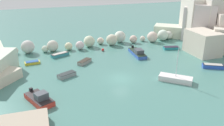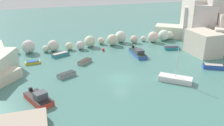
{
  "view_description": "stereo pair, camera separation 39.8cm",
  "coord_description": "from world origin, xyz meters",
  "px_view_note": "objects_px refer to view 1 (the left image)",
  "views": [
    {
      "loc": [
        -12.18,
        -32.22,
        16.36
      ],
      "look_at": [
        0.0,
        4.41,
        1.0
      ],
      "focal_mm": 38.14,
      "sensor_mm": 36.0,
      "label": 1
    },
    {
      "loc": [
        -11.8,
        -32.34,
        16.36
      ],
      "look_at": [
        0.0,
        4.41,
        1.0
      ],
      "focal_mm": 38.14,
      "sensor_mm": 36.0,
      "label": 2
    }
  ],
  "objects_px": {
    "moored_boat_3": "(84,62)",
    "moored_boat_8": "(60,55)",
    "channel_buoy": "(103,50)",
    "moored_boat_5": "(40,99)",
    "moored_boat_2": "(32,63)",
    "moored_boat_6": "(67,75)",
    "moored_boat_0": "(175,79)",
    "moored_boat_1": "(138,53)",
    "moored_boat_7": "(171,48)",
    "moored_boat_4": "(213,66)"
  },
  "relations": [
    {
      "from": "moored_boat_3",
      "to": "moored_boat_4",
      "type": "height_order",
      "value": "moored_boat_4"
    },
    {
      "from": "moored_boat_2",
      "to": "moored_boat_6",
      "type": "bearing_deg",
      "value": -61.52
    },
    {
      "from": "moored_boat_8",
      "to": "moored_boat_4",
      "type": "bearing_deg",
      "value": -53.55
    },
    {
      "from": "channel_buoy",
      "to": "moored_boat_2",
      "type": "relative_size",
      "value": 0.21
    },
    {
      "from": "moored_boat_1",
      "to": "moored_boat_7",
      "type": "distance_m",
      "value": 8.6
    },
    {
      "from": "moored_boat_6",
      "to": "moored_boat_4",
      "type": "bearing_deg",
      "value": 143.84
    },
    {
      "from": "moored_boat_3",
      "to": "moored_boat_6",
      "type": "xyz_separation_m",
      "value": [
        -4.01,
        -4.92,
        0.01
      ]
    },
    {
      "from": "moored_boat_2",
      "to": "moored_boat_5",
      "type": "bearing_deg",
      "value": -92.97
    },
    {
      "from": "moored_boat_1",
      "to": "channel_buoy",
      "type": "bearing_deg",
      "value": -125.28
    },
    {
      "from": "moored_boat_5",
      "to": "moored_boat_6",
      "type": "bearing_deg",
      "value": 121.89
    },
    {
      "from": "moored_boat_2",
      "to": "moored_boat_3",
      "type": "xyz_separation_m",
      "value": [
        9.21,
        -2.75,
        0.06
      ]
    },
    {
      "from": "moored_boat_3",
      "to": "channel_buoy",
      "type": "bearing_deg",
      "value": -174.81
    },
    {
      "from": "moored_boat_1",
      "to": "moored_boat_0",
      "type": "bearing_deg",
      "value": 5.99
    },
    {
      "from": "channel_buoy",
      "to": "moored_boat_1",
      "type": "distance_m",
      "value": 7.61
    },
    {
      "from": "moored_boat_1",
      "to": "moored_boat_2",
      "type": "bearing_deg",
      "value": -91.9
    },
    {
      "from": "moored_boat_0",
      "to": "moored_boat_1",
      "type": "xyz_separation_m",
      "value": [
        -0.66,
        12.9,
        0.07
      ]
    },
    {
      "from": "moored_boat_5",
      "to": "moored_boat_7",
      "type": "height_order",
      "value": "moored_boat_5"
    },
    {
      "from": "channel_buoy",
      "to": "moored_boat_3",
      "type": "xyz_separation_m",
      "value": [
        -5.22,
        -5.7,
        0.01
      ]
    },
    {
      "from": "channel_buoy",
      "to": "moored_boat_7",
      "type": "bearing_deg",
      "value": -13.65
    },
    {
      "from": "moored_boat_8",
      "to": "moored_boat_0",
      "type": "bearing_deg",
      "value": -70.66
    },
    {
      "from": "moored_boat_4",
      "to": "moored_boat_5",
      "type": "distance_m",
      "value": 29.68
    },
    {
      "from": "moored_boat_1",
      "to": "moored_boat_4",
      "type": "height_order",
      "value": "moored_boat_1"
    },
    {
      "from": "moored_boat_0",
      "to": "moored_boat_4",
      "type": "bearing_deg",
      "value": -123.56
    },
    {
      "from": "moored_boat_0",
      "to": "moored_boat_3",
      "type": "distance_m",
      "value": 16.8
    },
    {
      "from": "moored_boat_1",
      "to": "moored_boat_8",
      "type": "bearing_deg",
      "value": -102.82
    },
    {
      "from": "moored_boat_7",
      "to": "moored_boat_8",
      "type": "distance_m",
      "value": 23.74
    },
    {
      "from": "moored_boat_3",
      "to": "moored_boat_8",
      "type": "bearing_deg",
      "value": -96.14
    },
    {
      "from": "moored_boat_5",
      "to": "moored_boat_7",
      "type": "relative_size",
      "value": 1.5
    },
    {
      "from": "channel_buoy",
      "to": "moored_boat_6",
      "type": "height_order",
      "value": "moored_boat_6"
    },
    {
      "from": "moored_boat_0",
      "to": "moored_boat_2",
      "type": "xyz_separation_m",
      "value": [
        -21.04,
        14.67,
        -0.19
      ]
    },
    {
      "from": "moored_boat_1",
      "to": "moored_boat_8",
      "type": "relative_size",
      "value": 1.63
    },
    {
      "from": "moored_boat_2",
      "to": "moored_boat_3",
      "type": "bearing_deg",
      "value": -22.28
    },
    {
      "from": "moored_boat_1",
      "to": "moored_boat_3",
      "type": "xyz_separation_m",
      "value": [
        -11.18,
        -0.98,
        -0.2
      ]
    },
    {
      "from": "moored_boat_1",
      "to": "moored_boat_3",
      "type": "relative_size",
      "value": 2.01
    },
    {
      "from": "channel_buoy",
      "to": "moored_boat_5",
      "type": "xyz_separation_m",
      "value": [
        -13.75,
        -17.46,
        0.24
      ]
    },
    {
      "from": "moored_boat_7",
      "to": "moored_boat_2",
      "type": "bearing_deg",
      "value": -168.87
    },
    {
      "from": "moored_boat_1",
      "to": "moored_boat_8",
      "type": "xyz_separation_m",
      "value": [
        -15.03,
        4.28,
        -0.16
      ]
    },
    {
      "from": "moored_boat_4",
      "to": "moored_boat_0",
      "type": "bearing_deg",
      "value": -136.29
    },
    {
      "from": "channel_buoy",
      "to": "moored_boat_2",
      "type": "distance_m",
      "value": 14.72
    },
    {
      "from": "moored_boat_3",
      "to": "moored_boat_7",
      "type": "bearing_deg",
      "value": 143.98
    },
    {
      "from": "moored_boat_6",
      "to": "moored_boat_1",
      "type": "bearing_deg",
      "value": 175.22
    },
    {
      "from": "moored_boat_1",
      "to": "moored_boat_5",
      "type": "bearing_deg",
      "value": -54.05
    },
    {
      "from": "channel_buoy",
      "to": "moored_boat_5",
      "type": "bearing_deg",
      "value": -128.21
    },
    {
      "from": "moored_boat_3",
      "to": "moored_boat_4",
      "type": "relative_size",
      "value": 0.81
    },
    {
      "from": "moored_boat_8",
      "to": "moored_boat_1",
      "type": "bearing_deg",
      "value": -38.96
    },
    {
      "from": "moored_boat_6",
      "to": "moored_boat_8",
      "type": "height_order",
      "value": "moored_boat_8"
    },
    {
      "from": "moored_boat_3",
      "to": "moored_boat_4",
      "type": "distance_m",
      "value": 23.06
    },
    {
      "from": "moored_boat_0",
      "to": "moored_boat_5",
      "type": "distance_m",
      "value": 20.37
    },
    {
      "from": "moored_boat_2",
      "to": "moored_boat_4",
      "type": "bearing_deg",
      "value": -27.52
    },
    {
      "from": "channel_buoy",
      "to": "moored_boat_3",
      "type": "height_order",
      "value": "moored_boat_3"
    }
  ]
}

